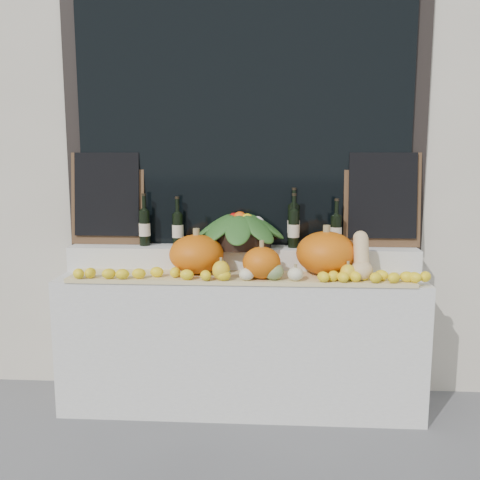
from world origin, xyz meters
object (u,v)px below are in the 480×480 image
pumpkin_right (326,253)px  butternut_squash (361,258)px  wine_bottle_tall (294,224)px  produce_bowl (240,229)px  pumpkin_left (197,254)px

pumpkin_right → butternut_squash: 0.23m
wine_bottle_tall → produce_bowl: bearing=-165.9°
pumpkin_left → produce_bowl: size_ratio=0.54×
butternut_squash → produce_bowl: size_ratio=0.45×
pumpkin_left → pumpkin_right: pumpkin_right is taller
pumpkin_right → butternut_squash: (0.20, -0.11, -0.01)m
pumpkin_right → produce_bowl: size_ratio=0.59×
produce_bowl → wine_bottle_tall: wine_bottle_tall is taller
pumpkin_left → produce_bowl: 0.36m
butternut_squash → pumpkin_left: bearing=175.1°
produce_bowl → butternut_squash: bearing=-21.6°
pumpkin_left → butternut_squash: size_ratio=1.21×
wine_bottle_tall → butternut_squash: bearing=-44.4°
pumpkin_left → wine_bottle_tall: bearing=26.0°
butternut_squash → wine_bottle_tall: (-0.39, 0.39, 0.15)m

